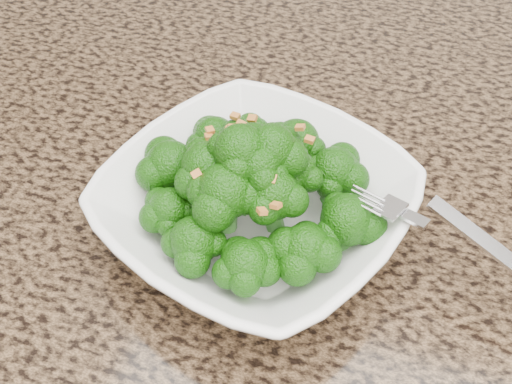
% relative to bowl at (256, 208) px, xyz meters
% --- Properties ---
extents(granite_counter, '(1.64, 1.04, 0.03)m').
position_rel_bowl_xyz_m(granite_counter, '(0.13, 0.09, -0.05)').
color(granite_counter, brown).
rests_on(granite_counter, cabinet).
extents(bowl, '(0.32, 0.32, 0.06)m').
position_rel_bowl_xyz_m(bowl, '(0.00, 0.00, 0.00)').
color(bowl, white).
rests_on(bowl, granite_counter).
extents(broccoli_pile, '(0.22, 0.22, 0.08)m').
position_rel_bowl_xyz_m(broccoli_pile, '(0.00, 0.00, 0.07)').
color(broccoli_pile, '#165009').
rests_on(broccoli_pile, bowl).
extents(garlic_topping, '(0.13, 0.13, 0.01)m').
position_rel_bowl_xyz_m(garlic_topping, '(0.00, 0.00, 0.11)').
color(garlic_topping, '#C57830').
rests_on(garlic_topping, broccoli_pile).
extents(fork, '(0.19, 0.10, 0.01)m').
position_rel_bowl_xyz_m(fork, '(0.13, -0.00, 0.04)').
color(fork, silver).
rests_on(fork, bowl).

